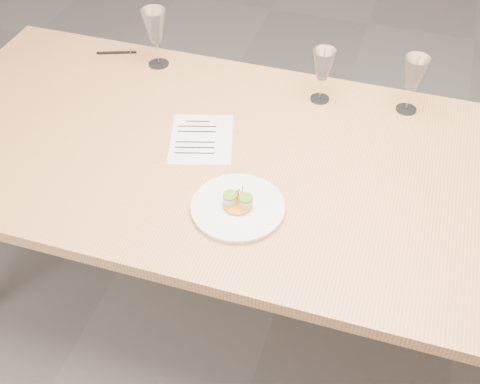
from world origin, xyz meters
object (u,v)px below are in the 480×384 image
(wine_glass_0, at_px, (155,27))
(ballpoint_pen, at_px, (117,52))
(wine_glass_1, at_px, (323,66))
(dining_table, at_px, (285,180))
(dinner_plate, at_px, (238,207))
(recipe_sheet, at_px, (201,139))
(wine_glass_2, at_px, (414,74))

(wine_glass_0, bearing_deg, ballpoint_pen, 173.51)
(ballpoint_pen, xyz_separation_m, wine_glass_1, (0.79, -0.06, 0.13))
(dining_table, xyz_separation_m, wine_glass_0, (-0.58, 0.40, 0.22))
(dinner_plate, bearing_deg, recipe_sheet, 128.15)
(dinner_plate, relative_size, ballpoint_pen, 1.83)
(wine_glass_2, bearing_deg, wine_glass_0, 179.44)
(dining_table, height_order, ballpoint_pen, ballpoint_pen)
(ballpoint_pen, distance_m, wine_glass_2, 1.09)
(dinner_plate, bearing_deg, ballpoint_pen, 136.77)
(recipe_sheet, bearing_deg, wine_glass_0, 113.28)
(dinner_plate, xyz_separation_m, wine_glass_2, (0.40, 0.61, 0.13))
(dinner_plate, height_order, wine_glass_1, wine_glass_1)
(wine_glass_1, height_order, wine_glass_2, wine_glass_2)
(dining_table, relative_size, wine_glass_2, 12.08)
(wine_glass_1, bearing_deg, dining_table, -94.09)
(wine_glass_2, bearing_deg, dining_table, -129.11)
(dinner_plate, relative_size, wine_glass_0, 1.22)
(wine_glass_1, bearing_deg, dinner_plate, -100.39)
(wine_glass_0, height_order, wine_glass_2, wine_glass_0)
(recipe_sheet, distance_m, wine_glass_1, 0.47)
(wine_glass_0, xyz_separation_m, wine_glass_1, (0.61, -0.04, -0.02))
(wine_glass_2, bearing_deg, dinner_plate, -122.87)
(dining_table, height_order, wine_glass_1, wine_glass_1)
(dining_table, height_order, dinner_plate, dinner_plate)
(ballpoint_pen, height_order, wine_glass_0, wine_glass_0)
(dinner_plate, relative_size, wine_glass_2, 1.32)
(recipe_sheet, distance_m, wine_glass_0, 0.49)
(wine_glass_0, relative_size, wine_glass_2, 1.08)
(wine_glass_0, distance_m, wine_glass_2, 0.90)
(dining_table, xyz_separation_m, dinner_plate, (-0.08, -0.23, 0.08))
(recipe_sheet, xyz_separation_m, wine_glass_1, (0.31, 0.32, 0.13))
(recipe_sheet, bearing_deg, dining_table, -23.48)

